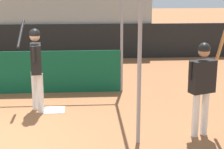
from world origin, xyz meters
name	(u,v)px	position (x,y,z in m)	size (l,w,h in m)	color
outfield_wall	(38,42)	(0.00, 7.20, 0.62)	(24.00, 0.12, 1.24)	black
bleacher_section	(41,20)	(0.00, 8.46, 1.26)	(8.15, 2.40, 2.52)	#9E9E99
batting_cage	(41,55)	(0.64, 2.52, 1.09)	(3.97, 3.22, 2.58)	gray
home_plate	(55,110)	(0.99, 1.72, 0.01)	(0.44, 0.44, 0.02)	white
player_batter	(36,62)	(0.63, 1.72, 1.10)	(0.52, 0.91, 1.94)	white
player_waiting	(203,81)	(3.77, 0.18, 1.05)	(0.67, 0.57, 2.01)	white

